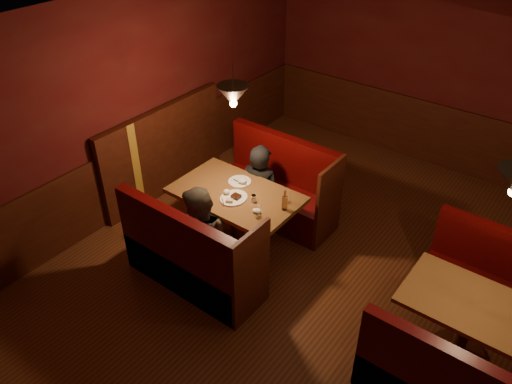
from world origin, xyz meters
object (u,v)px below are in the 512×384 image
Objects in this scene: main_bench_near at (191,262)px; diner_b at (200,223)px; second_bench_far at (490,288)px; diner_a at (260,174)px; main_table at (237,206)px; main_bench_far at (279,192)px; second_table at (469,317)px.

diner_b reaches higher than main_bench_near.
diner_a is at bearing -174.88° from second_bench_far.
main_bench_near is at bearing -69.43° from diner_b.
main_bench_near is 0.46m from diner_b.
main_table is at bearing 101.00° from diner_b.
main_bench_far is 1.08× the size of diner_a.
main_bench_far is 1.72m from main_bench_near.
second_table is 2.90m from diner_a.
main_bench_far is 2.87m from second_table.
diner_a is at bearing 93.69° from main_bench_near.
main_bench_near is 1.47m from diner_a.
main_bench_near reaches higher than second_bench_far.
main_table is 0.57m from diner_a.
diner_b reaches higher than main_table.
main_bench_far and main_bench_near have the same top height.
main_bench_near is 3.24m from second_bench_far.
main_table is at bearing -163.86° from second_bench_far.
second_table is 0.79m from second_bench_far.
main_table reaches higher than second_bench_far.
second_table is (2.75, -0.80, 0.17)m from main_bench_far.
diner_b is at bearing -91.37° from main_table.
diner_a is at bearing 170.05° from second_table.
main_table is 1.00× the size of diner_b.
main_table is 0.90m from main_bench_near.
main_table is 2.93m from second_bench_far.
main_bench_far is 1.10× the size of diner_b.
second_bench_far reaches higher than second_table.
second_table is at bearing -16.30° from main_bench_far.
second_bench_far is at bearing 87.80° from second_table.
main_bench_near is 1.08× the size of diner_a.
main_bench_near reaches higher than main_table.
main_table is 0.65m from diner_b.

